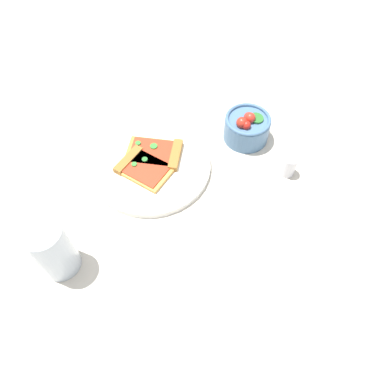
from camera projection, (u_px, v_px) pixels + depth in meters
The scene contains 8 objects.
ground_plane at pixel (144, 172), 0.81m from camera, with size 2.40×2.40×0.00m, color beige.
plate at pixel (151, 166), 0.81m from camera, with size 0.27×0.27×0.01m, color white.
pizza_slice_near at pixel (142, 167), 0.79m from camera, with size 0.11×0.13×0.01m.
pizza_slice_far at pixel (158, 153), 0.81m from camera, with size 0.14×0.15×0.01m.
salad_bowl at pixel (247, 127), 0.84m from camera, with size 0.11×0.11×0.08m.
soda_glass at pixel (53, 250), 0.63m from camera, with size 0.07×0.07×0.13m.
paper_napkin at pixel (190, 290), 0.65m from camera, with size 0.14×0.13×0.00m, color silver.
pepper_shaker at pixel (289, 164), 0.78m from camera, with size 0.03×0.03×0.06m.
Camera 1 is at (-0.24, -0.45, 0.64)m, focal length 33.83 mm.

